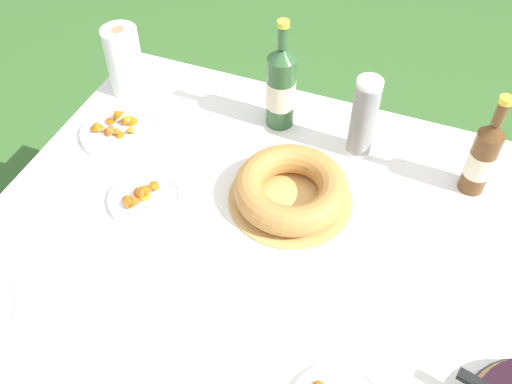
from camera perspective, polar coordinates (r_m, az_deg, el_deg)
garden_table at (r=1.47m, az=6.60°, el=-8.17°), size 1.76×1.22×0.74m
tablecloth at (r=1.43m, az=6.76°, el=-7.12°), size 1.77×1.23×0.10m
bundt_cake at (r=1.50m, az=3.52°, el=0.26°), size 0.34×0.34×0.09m
cup_stack at (r=1.61m, az=10.71°, el=7.30°), size 0.07×0.07×0.25m
cider_bottle_green at (r=1.68m, az=2.51°, el=10.42°), size 0.09×0.09×0.35m
cider_bottle_amber at (r=1.59m, az=21.72°, el=3.28°), size 0.07×0.07×0.31m
snack_plate_left at (r=1.55m, az=-11.18°, el=-0.43°), size 0.20×0.20×0.06m
snack_plate_right at (r=1.76m, az=-13.56°, el=6.08°), size 0.24×0.24×0.06m
paper_towel_roll at (r=1.86m, az=-13.04°, el=12.67°), size 0.11×0.11×0.22m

